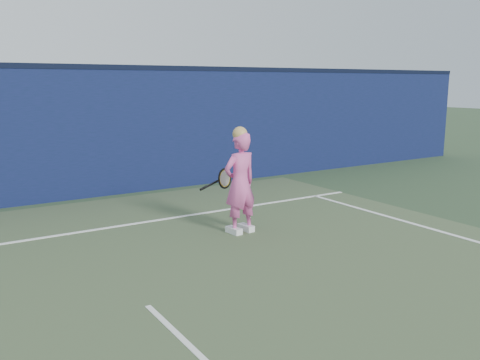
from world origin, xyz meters
TOP-DOWN VIEW (x-y plane):
  - ground at (0.00, 0.00)m, footprint 80.00×80.00m
  - backstop_wall at (0.00, 6.50)m, footprint 24.00×0.40m
  - wall_cap at (0.00, 6.50)m, footprint 24.00×0.42m
  - player at (2.20, 2.71)m, footprint 0.60×0.43m
  - racket at (2.16, 3.15)m, footprint 0.63×0.18m

SIDE VIEW (x-z plane):
  - ground at x=0.00m, z-range 0.00..0.00m
  - racket at x=2.16m, z-range 0.60..0.93m
  - player at x=2.20m, z-range -0.03..1.59m
  - backstop_wall at x=0.00m, z-range 0.00..2.50m
  - wall_cap at x=0.00m, z-range 2.50..2.60m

